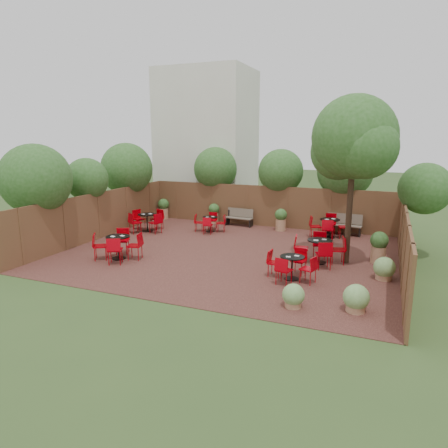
% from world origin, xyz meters
% --- Properties ---
extents(ground, '(80.00, 80.00, 0.00)m').
position_xyz_m(ground, '(0.00, 0.00, 0.00)').
color(ground, '#354F23').
rests_on(ground, ground).
extents(courtyard_paving, '(12.00, 10.00, 0.02)m').
position_xyz_m(courtyard_paving, '(0.00, 0.00, 0.01)').
color(courtyard_paving, '#381C17').
rests_on(courtyard_paving, ground).
extents(fence_back, '(12.00, 0.08, 2.00)m').
position_xyz_m(fence_back, '(0.00, 5.00, 1.00)').
color(fence_back, '#4F331D').
rests_on(fence_back, ground).
extents(fence_left, '(0.08, 10.00, 2.00)m').
position_xyz_m(fence_left, '(-6.00, 0.00, 1.00)').
color(fence_left, '#4F331D').
rests_on(fence_left, ground).
extents(fence_right, '(0.08, 10.00, 2.00)m').
position_xyz_m(fence_right, '(6.00, 0.00, 1.00)').
color(fence_right, '#4F331D').
rests_on(fence_right, ground).
extents(neighbour_building, '(5.00, 4.00, 8.00)m').
position_xyz_m(neighbour_building, '(-4.50, 8.00, 4.00)').
color(neighbour_building, silver).
rests_on(neighbour_building, ground).
extents(overhang_foliage, '(15.51, 10.89, 2.61)m').
position_xyz_m(overhang_foliage, '(-2.31, 2.81, 2.71)').
color(overhang_foliage, '#28541B').
rests_on(overhang_foliage, ground).
extents(courtyard_tree, '(2.87, 2.79, 5.67)m').
position_xyz_m(courtyard_tree, '(4.22, 0.41, 4.13)').
color(courtyard_tree, black).
rests_on(courtyard_tree, courtyard_paving).
extents(park_bench_left, '(1.39, 0.54, 0.84)m').
position_xyz_m(park_bench_left, '(-1.25, 4.62, 0.45)').
color(park_bench_left, brown).
rests_on(park_bench_left, courtyard_paving).
extents(park_bench_right, '(1.54, 0.56, 0.94)m').
position_xyz_m(park_bench_right, '(3.72, 4.63, 0.50)').
color(park_bench_right, brown).
rests_on(park_bench_right, courtyard_paving).
extents(bistro_tables, '(9.89, 7.73, 0.96)m').
position_xyz_m(bistro_tables, '(-0.13, 0.68, 0.49)').
color(bistro_tables, black).
rests_on(bistro_tables, courtyard_paving).
extents(planters, '(11.44, 4.47, 1.11)m').
position_xyz_m(planters, '(-0.29, 3.49, 0.59)').
color(planters, '#A07150').
rests_on(planters, courtyard_paving).
extents(low_shrubs, '(2.74, 3.71, 0.71)m').
position_xyz_m(low_shrubs, '(4.71, -2.72, 0.35)').
color(low_shrubs, '#A07150').
rests_on(low_shrubs, courtyard_paving).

